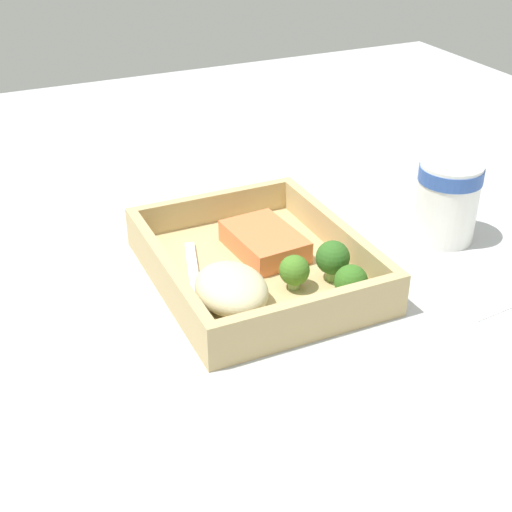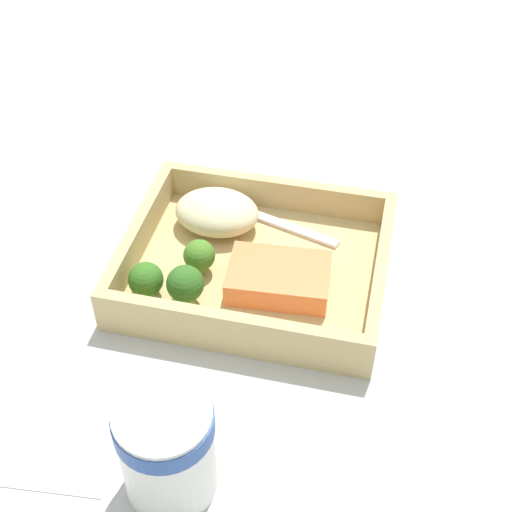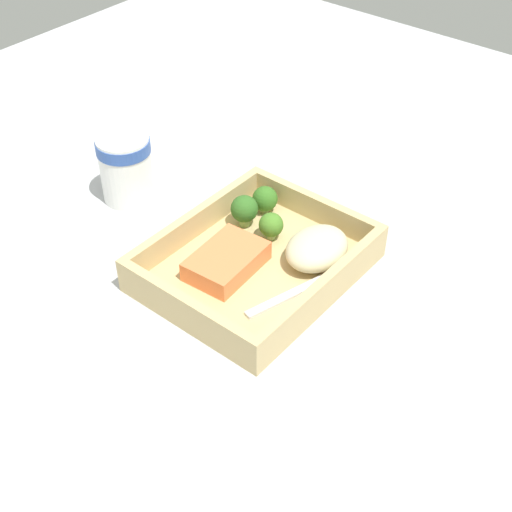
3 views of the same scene
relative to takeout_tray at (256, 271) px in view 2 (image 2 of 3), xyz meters
The scene contains 11 objects.
ground_plane 1.60cm from the takeout_tray, ahead, with size 160.00×160.00×2.00cm, color #B4B7BB.
takeout_tray is the anchor object (origin of this frame).
tray_rim 2.39cm from the takeout_tray, ahead, with size 26.07×21.44×3.58cm.
salmon_fillet 4.13cm from the takeout_tray, 140.37° to the left, with size 9.87×6.67×2.58cm, color #F07944.
mashed_potatoes 8.00cm from the takeout_tray, 43.61° to the right, with size 9.02×7.02×3.91cm, color beige.
broccoli_floret_1 6.29cm from the takeout_tray, 19.34° to the left, with size 3.20×3.20×3.80cm.
broccoli_floret_2 11.60cm from the takeout_tray, 33.09° to the left, with size 3.44×3.44×3.79cm.
broccoli_floret_3 8.91cm from the takeout_tray, 49.73° to the left, with size 3.63×3.63×4.43cm.
fork 7.54cm from the takeout_tray, 82.79° to the right, with size 15.63×6.03×0.44cm.
paper_cup 24.71cm from the takeout_tray, 87.12° to the left, with size 7.44×7.44×9.66cm.
receipt_slip 24.60cm from the takeout_tray, 61.89° to the left, with size 9.78×11.36×0.24cm, color white.
Camera 2 is at (-11.72, 50.67, 51.99)cm, focal length 50.00 mm.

